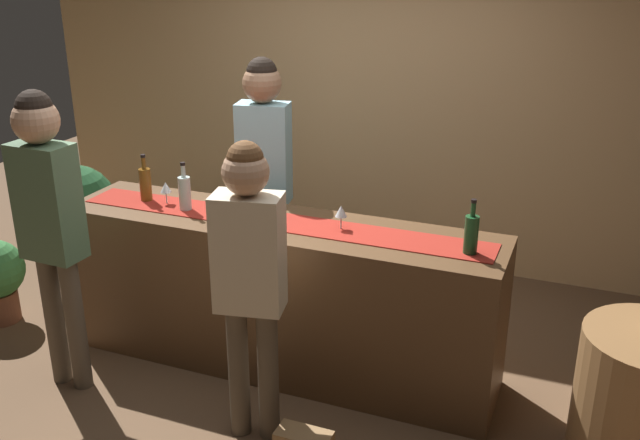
% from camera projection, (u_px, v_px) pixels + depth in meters
% --- Properties ---
extents(ground_plane, '(10.00, 10.00, 0.00)m').
position_uv_depth(ground_plane, '(281.00, 362.00, 4.54)').
color(ground_plane, brown).
extents(back_wall, '(6.00, 0.12, 2.90)m').
position_uv_depth(back_wall, '(378.00, 83.00, 5.66)').
color(back_wall, tan).
rests_on(back_wall, ground).
extents(bar_counter, '(2.68, 0.60, 0.96)m').
position_uv_depth(bar_counter, '(279.00, 295.00, 4.36)').
color(bar_counter, '#543821').
rests_on(bar_counter, ground).
extents(counter_runner_cloth, '(2.54, 0.28, 0.01)m').
position_uv_depth(counter_runner_cloth, '(278.00, 221.00, 4.19)').
color(counter_runner_cloth, maroon).
rests_on(counter_runner_cloth, bar_counter).
extents(wine_bottle_green, '(0.07, 0.07, 0.30)m').
position_uv_depth(wine_bottle_green, '(471.00, 234.00, 3.72)').
color(wine_bottle_green, '#194723').
rests_on(wine_bottle_green, bar_counter).
extents(wine_bottle_clear, '(0.07, 0.07, 0.30)m').
position_uv_depth(wine_bottle_clear, '(185.00, 192.00, 4.34)').
color(wine_bottle_clear, '#B2C6C1').
rests_on(wine_bottle_clear, bar_counter).
extents(wine_bottle_amber, '(0.07, 0.07, 0.30)m').
position_uv_depth(wine_bottle_amber, '(145.00, 184.00, 4.49)').
color(wine_bottle_amber, brown).
rests_on(wine_bottle_amber, bar_counter).
extents(wine_glass_near_customer, '(0.07, 0.07, 0.14)m').
position_uv_depth(wine_glass_near_customer, '(341.00, 212.00, 4.04)').
color(wine_glass_near_customer, silver).
rests_on(wine_glass_near_customer, bar_counter).
extents(wine_glass_mid_counter, '(0.07, 0.07, 0.14)m').
position_uv_depth(wine_glass_mid_counter, '(166.00, 188.00, 4.44)').
color(wine_glass_mid_counter, silver).
rests_on(wine_glass_mid_counter, bar_counter).
extents(bartender, '(0.37, 0.26, 1.81)m').
position_uv_depth(bartender, '(264.00, 159.00, 4.75)').
color(bartender, '#26262B').
rests_on(bartender, ground).
extents(customer_sipping, '(0.37, 0.26, 1.63)m').
position_uv_depth(customer_sipping, '(249.00, 265.00, 3.53)').
color(customer_sipping, brown).
rests_on(customer_sipping, ground).
extents(customer_browsing, '(0.35, 0.25, 1.78)m').
position_uv_depth(customer_browsing, '(49.00, 210.00, 3.93)').
color(customer_browsing, brown).
rests_on(customer_browsing, ground).
extents(potted_plant_tall, '(0.64, 0.64, 0.93)m').
position_uv_depth(potted_plant_tall, '(76.00, 216.00, 5.46)').
color(potted_plant_tall, '#9E9389').
rests_on(potted_plant_tall, ground).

